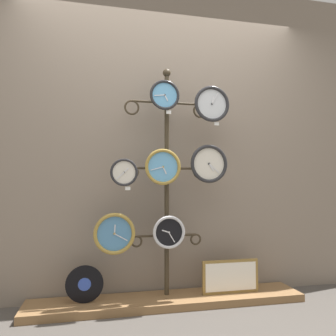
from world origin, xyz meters
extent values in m
plane|color=#47423D|center=(0.00, 0.00, 0.00)|extent=(12.00, 12.00, 0.00)
cube|color=gray|center=(0.00, 0.57, 1.40)|extent=(4.40, 0.04, 2.80)
cube|color=brown|center=(0.00, 0.35, 0.03)|extent=(2.20, 0.36, 0.06)
cylinder|color=#382D1E|center=(0.00, 0.41, 0.01)|extent=(0.39, 0.39, 0.02)
cylinder|color=#382D1E|center=(0.00, 0.41, 0.94)|extent=(0.04, 0.04, 1.84)
sphere|color=#382D1E|center=(0.00, 0.41, 1.90)|extent=(0.07, 0.07, 0.07)
cylinder|color=#382D1E|center=(-0.15, 0.41, 1.64)|extent=(0.29, 0.02, 0.02)
torus|color=#382D1E|center=(-0.29, 0.41, 1.59)|extent=(0.13, 0.02, 0.13)
cylinder|color=#382D1E|center=(0.15, 0.41, 1.64)|extent=(0.29, 0.02, 0.02)
torus|color=#382D1E|center=(0.29, 0.41, 1.59)|extent=(0.13, 0.02, 0.13)
cylinder|color=#382D1E|center=(-0.14, 0.41, 1.09)|extent=(0.28, 0.02, 0.02)
torus|color=#382D1E|center=(-0.28, 0.41, 1.05)|extent=(0.09, 0.02, 0.09)
cylinder|color=#382D1E|center=(0.14, 0.41, 1.09)|extent=(0.28, 0.02, 0.02)
torus|color=#382D1E|center=(0.28, 0.41, 1.05)|extent=(0.09, 0.02, 0.09)
cylinder|color=#382D1E|center=(-0.12, 0.41, 0.54)|extent=(0.25, 0.02, 0.02)
torus|color=#382D1E|center=(-0.25, 0.41, 0.50)|extent=(0.10, 0.02, 0.10)
cylinder|color=#382D1E|center=(0.12, 0.41, 0.54)|extent=(0.25, 0.02, 0.02)
torus|color=#382D1E|center=(0.25, 0.41, 0.50)|extent=(0.10, 0.02, 0.10)
cylinder|color=#60A8DB|center=(-0.04, 0.32, 1.68)|extent=(0.22, 0.02, 0.22)
torus|color=#262628|center=(-0.04, 0.30, 1.68)|extent=(0.25, 0.02, 0.25)
cylinder|color=#262628|center=(-0.04, 0.31, 1.68)|extent=(0.01, 0.01, 0.01)
cube|color=silver|center=(-0.03, 0.30, 1.65)|extent=(0.03, 0.00, 0.05)
cube|color=silver|center=(-0.08, 0.30, 1.67)|extent=(0.09, 0.00, 0.02)
cylinder|color=silver|center=(0.37, 0.33, 1.63)|extent=(0.28, 0.02, 0.28)
torus|color=#262628|center=(0.37, 0.31, 1.63)|extent=(0.30, 0.03, 0.30)
cylinder|color=#262628|center=(0.37, 0.31, 1.63)|extent=(0.02, 0.01, 0.02)
cube|color=silver|center=(0.37, 0.31, 1.66)|extent=(0.02, 0.00, 0.07)
cube|color=silver|center=(0.39, 0.31, 1.67)|extent=(0.06, 0.00, 0.10)
cylinder|color=silver|center=(-0.36, 0.32, 1.05)|extent=(0.20, 0.02, 0.20)
torus|color=#262628|center=(-0.36, 0.31, 1.05)|extent=(0.22, 0.02, 0.22)
cylinder|color=#262628|center=(-0.36, 0.31, 1.05)|extent=(0.01, 0.01, 0.01)
cube|color=silver|center=(-0.34, 0.31, 1.07)|extent=(0.04, 0.00, 0.04)
cube|color=silver|center=(-0.39, 0.31, 1.02)|extent=(0.06, 0.00, 0.06)
cylinder|color=#60A8DB|center=(-0.05, 0.34, 1.10)|extent=(0.27, 0.02, 0.27)
torus|color=#A58438|center=(-0.05, 0.32, 1.10)|extent=(0.29, 0.03, 0.29)
cylinder|color=#A58438|center=(-0.05, 0.32, 1.10)|extent=(0.02, 0.01, 0.02)
cube|color=silver|center=(-0.04, 0.32, 1.07)|extent=(0.04, 0.00, 0.06)
cube|color=silver|center=(-0.10, 0.32, 1.08)|extent=(0.10, 0.00, 0.03)
cylinder|color=silver|center=(0.34, 0.34, 1.13)|extent=(0.29, 0.02, 0.29)
torus|color=#262628|center=(0.34, 0.32, 1.13)|extent=(0.32, 0.03, 0.32)
cylinder|color=#262628|center=(0.34, 0.32, 1.13)|extent=(0.02, 0.01, 0.02)
cube|color=silver|center=(0.36, 0.32, 1.10)|extent=(0.05, 0.00, 0.06)
cube|color=silver|center=(0.38, 0.32, 1.09)|extent=(0.09, 0.00, 0.08)
cylinder|color=#4C84B2|center=(-0.43, 0.30, 0.58)|extent=(0.29, 0.02, 0.29)
torus|color=#A58438|center=(-0.43, 0.29, 0.58)|extent=(0.32, 0.03, 0.32)
cylinder|color=#A58438|center=(-0.43, 0.29, 0.58)|extent=(0.02, 0.01, 0.02)
cube|color=silver|center=(-0.43, 0.29, 0.61)|extent=(0.01, 0.00, 0.07)
cube|color=silver|center=(-0.38, 0.29, 0.55)|extent=(0.10, 0.00, 0.06)
cylinder|color=black|center=(0.00, 0.33, 0.57)|extent=(0.24, 0.02, 0.24)
torus|color=silver|center=(0.00, 0.32, 0.57)|extent=(0.26, 0.02, 0.26)
cylinder|color=silver|center=(0.00, 0.32, 0.57)|extent=(0.01, 0.01, 0.01)
cube|color=silver|center=(-0.03, 0.32, 0.58)|extent=(0.06, 0.00, 0.03)
cube|color=silver|center=(0.02, 0.32, 0.53)|extent=(0.05, 0.00, 0.08)
cylinder|color=black|center=(-0.65, 0.34, 0.20)|extent=(0.28, 0.01, 0.28)
cylinder|color=#334FB2|center=(-0.65, 0.34, 0.20)|extent=(0.10, 0.00, 0.10)
cube|color=olive|center=(0.52, 0.33, 0.20)|extent=(0.48, 0.02, 0.27)
cube|color=white|center=(0.52, 0.32, 0.20)|extent=(0.44, 0.00, 0.23)
cube|color=white|center=(-0.01, 0.31, 1.54)|extent=(0.04, 0.00, 0.03)
cube|color=white|center=(0.41, 0.32, 1.46)|extent=(0.04, 0.00, 0.03)
cube|color=white|center=(-0.33, 0.31, 0.92)|extent=(0.04, 0.00, 0.03)
camera|label=1|loc=(-0.57, -2.25, 0.94)|focal=35.00mm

